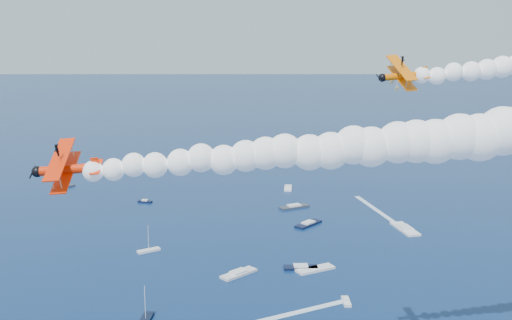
# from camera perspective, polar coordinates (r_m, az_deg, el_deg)

# --- Properties ---
(biplane_lead) EXTENTS (10.59, 12.14, 8.73)m
(biplane_lead) POSITION_cam_1_polar(r_m,az_deg,el_deg) (97.84, 13.48, 7.57)
(biplane_lead) COLOR orange
(biplane_trail) EXTENTS (10.17, 12.23, 9.19)m
(biplane_trail) POSITION_cam_1_polar(r_m,az_deg,el_deg) (77.36, -17.00, -0.84)
(biplane_trail) COLOR #FF2A05
(smoke_trail_trail) EXTENTS (70.53, 32.60, 12.17)m
(smoke_trail_trail) POSITION_cam_1_polar(r_m,az_deg,el_deg) (75.18, 8.86, 1.24)
(smoke_trail_trail) COLOR white
(spectator_boats) EXTENTS (247.18, 178.57, 0.70)m
(spectator_boats) POSITION_cam_1_polar(r_m,az_deg,el_deg) (183.55, 6.14, -9.66)
(spectator_boats) COLOR white
(spectator_boats) RESTS_ON ground
(boat_wakes) EXTENTS (140.96, 185.42, 0.04)m
(boat_wakes) POSITION_cam_1_polar(r_m,az_deg,el_deg) (169.05, -4.96, -11.69)
(boat_wakes) COLOR white
(boat_wakes) RESTS_ON ground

